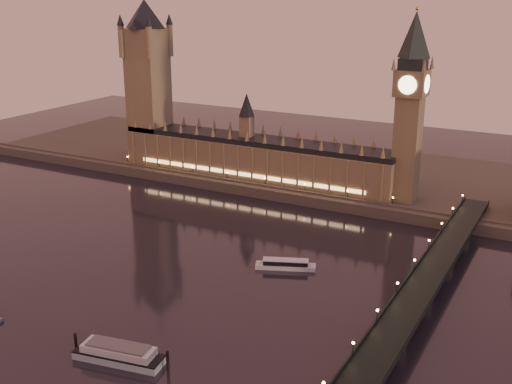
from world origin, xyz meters
TOP-DOWN VIEW (x-y plane):
  - ground at (0.00, 0.00)m, footprint 700.00×700.00m
  - far_embankment at (30.00, 165.00)m, footprint 560.00×130.00m
  - palace_of_westminster at (-40.12, 120.99)m, footprint 180.00×26.62m
  - victoria_tower at (-120.00, 121.00)m, footprint 31.68×31.68m
  - big_ben at (53.99, 120.99)m, footprint 17.68×17.68m
  - westminster_bridge at (91.61, 0.00)m, footprint 13.20×260.00m
  - cruise_boat_a at (30.34, 19.04)m, footprint 26.90×15.42m
  - moored_barge at (13.31, -74.04)m, footprint 35.57×13.75m

SIDE VIEW (x-z plane):
  - ground at x=0.00m, z-range 0.00..0.00m
  - cruise_boat_a at x=30.34m, z-range -0.25..4.02m
  - moored_barge at x=13.31m, z-range -0.51..6.09m
  - far_embankment at x=30.00m, z-range 0.00..6.00m
  - westminster_bridge at x=91.61m, z-range -2.13..13.17m
  - palace_of_westminster at x=-40.12m, z-range -4.29..47.71m
  - big_ben at x=53.99m, z-range 11.95..115.95m
  - victoria_tower at x=-120.00m, z-range 6.79..124.79m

